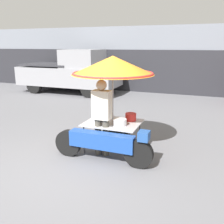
% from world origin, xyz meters
% --- Properties ---
extents(ground_plane, '(36.00, 36.00, 0.00)m').
position_xyz_m(ground_plane, '(0.00, 0.00, 0.00)').
color(ground_plane, slate).
extents(shopfront_building, '(28.00, 2.06, 3.22)m').
position_xyz_m(shopfront_building, '(0.00, 9.38, 1.60)').
color(shopfront_building, gray).
rests_on(shopfront_building, ground).
extents(vendor_motorcycle_cart, '(2.12, 1.76, 2.10)m').
position_xyz_m(vendor_motorcycle_cart, '(0.44, 0.98, 1.62)').
color(vendor_motorcycle_cart, black).
rests_on(vendor_motorcycle_cart, ground).
extents(vendor_person, '(0.38, 0.22, 1.64)m').
position_xyz_m(vendor_person, '(0.32, 0.71, 0.92)').
color(vendor_person, '#4C473D').
rests_on(vendor_person, ground).
extents(pickup_truck, '(5.01, 1.95, 2.11)m').
position_xyz_m(pickup_truck, '(-4.01, 6.96, 1.01)').
color(pickup_truck, black).
rests_on(pickup_truck, ground).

